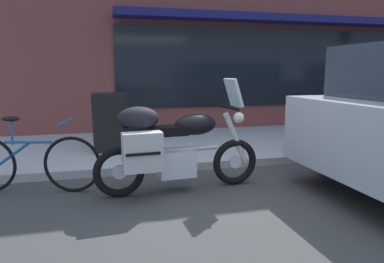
# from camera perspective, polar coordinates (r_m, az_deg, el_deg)

# --- Properties ---
(ground_plane) EXTENTS (80.00, 80.00, 0.00)m
(ground_plane) POSITION_cam_1_polar(r_m,az_deg,el_deg) (4.06, 6.04, -11.11)
(ground_plane) COLOR #3A3A3A
(storefront_building) EXTENTS (18.96, 0.90, 5.59)m
(storefront_building) POSITION_cam_1_polar(r_m,az_deg,el_deg) (10.46, 28.06, 15.95)
(storefront_building) COLOR brown
(storefront_building) RESTS_ON ground_plane
(touring_motorcycle) EXTENTS (2.08, 0.76, 1.38)m
(touring_motorcycle) POSITION_cam_1_polar(r_m,az_deg,el_deg) (4.09, -3.72, -2.24)
(touring_motorcycle) COLOR black
(touring_motorcycle) RESTS_ON ground_plane
(parked_bicycle) EXTENTS (1.68, 0.55, 0.94)m
(parked_bicycle) POSITION_cam_1_polar(r_m,az_deg,el_deg) (4.58, -25.56, -4.65)
(parked_bicycle) COLOR black
(parked_bicycle) RESTS_ON ground_plane
(sandwich_board_sign) EXTENTS (0.55, 0.42, 0.99)m
(sandwich_board_sign) POSITION_cam_1_polar(r_m,az_deg,el_deg) (5.78, -13.53, 1.38)
(sandwich_board_sign) COLOR black
(sandwich_board_sign) RESTS_ON sidewalk_curb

